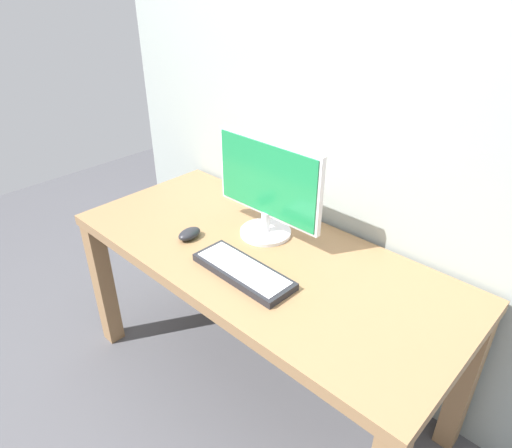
{
  "coord_description": "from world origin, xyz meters",
  "views": [
    {
      "loc": [
        1.02,
        -1.1,
        1.74
      ],
      "look_at": [
        -0.02,
        0.0,
        0.87
      ],
      "focal_mm": 31.67,
      "sensor_mm": 36.0,
      "label": 1
    }
  ],
  "objects_px": {
    "mouse": "(190,234)",
    "monitor": "(267,187)",
    "keyboard_primary": "(243,271)",
    "desk": "(260,275)"
  },
  "relations": [
    {
      "from": "mouse",
      "to": "monitor",
      "type": "bearing_deg",
      "value": 45.89
    },
    {
      "from": "mouse",
      "to": "keyboard_primary",
      "type": "bearing_deg",
      "value": -9.26
    },
    {
      "from": "desk",
      "to": "monitor",
      "type": "xyz_separation_m",
      "value": [
        -0.08,
        0.13,
        0.33
      ]
    },
    {
      "from": "keyboard_primary",
      "to": "mouse",
      "type": "distance_m",
      "value": 0.34
    },
    {
      "from": "desk",
      "to": "keyboard_primary",
      "type": "distance_m",
      "value": 0.2
    },
    {
      "from": "desk",
      "to": "mouse",
      "type": "xyz_separation_m",
      "value": [
        -0.29,
        -0.13,
        0.13
      ]
    },
    {
      "from": "monitor",
      "to": "mouse",
      "type": "xyz_separation_m",
      "value": [
        -0.21,
        -0.25,
        -0.2
      ]
    },
    {
      "from": "desk",
      "to": "mouse",
      "type": "distance_m",
      "value": 0.34
    },
    {
      "from": "desk",
      "to": "keyboard_primary",
      "type": "bearing_deg",
      "value": -70.07
    },
    {
      "from": "desk",
      "to": "mouse",
      "type": "height_order",
      "value": "mouse"
    }
  ]
}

